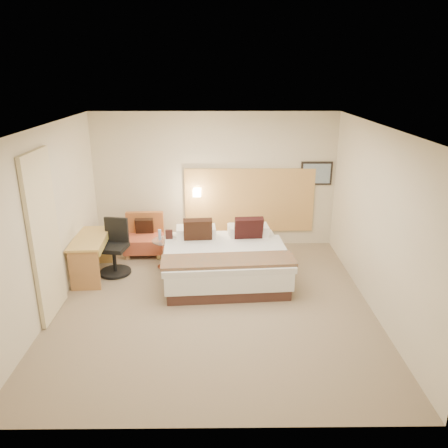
{
  "coord_description": "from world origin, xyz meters",
  "views": [
    {
      "loc": [
        0.1,
        -5.99,
        3.43
      ],
      "look_at": [
        0.17,
        0.55,
        1.12
      ],
      "focal_mm": 35.0,
      "sensor_mm": 36.0,
      "label": 1
    }
  ],
  "objects_px": {
    "lounge_chair": "(144,238)",
    "desk_chair": "(115,252)",
    "side_table": "(166,252)",
    "desk": "(92,246)",
    "bed": "(225,259)"
  },
  "relations": [
    {
      "from": "lounge_chair",
      "to": "desk",
      "type": "distance_m",
      "value": 1.29
    },
    {
      "from": "side_table",
      "to": "desk",
      "type": "xyz_separation_m",
      "value": [
        -1.23,
        -0.33,
        0.27
      ]
    },
    {
      "from": "desk",
      "to": "side_table",
      "type": "bearing_deg",
      "value": 15.03
    },
    {
      "from": "lounge_chair",
      "to": "desk",
      "type": "bearing_deg",
      "value": -125.17
    },
    {
      "from": "side_table",
      "to": "lounge_chair",
      "type": "bearing_deg",
      "value": 125.73
    },
    {
      "from": "bed",
      "to": "desk_chair",
      "type": "xyz_separation_m",
      "value": [
        -1.94,
        0.17,
        0.08
      ]
    },
    {
      "from": "lounge_chair",
      "to": "desk_chair",
      "type": "xyz_separation_m",
      "value": [
        -0.37,
        -0.9,
        0.09
      ]
    },
    {
      "from": "lounge_chair",
      "to": "side_table",
      "type": "bearing_deg",
      "value": -54.27
    },
    {
      "from": "lounge_chair",
      "to": "desk_chair",
      "type": "bearing_deg",
      "value": -112.19
    },
    {
      "from": "bed",
      "to": "desk_chair",
      "type": "height_order",
      "value": "bed"
    },
    {
      "from": "bed",
      "to": "desk",
      "type": "bearing_deg",
      "value": 179.09
    },
    {
      "from": "side_table",
      "to": "desk",
      "type": "relative_size",
      "value": 0.45
    },
    {
      "from": "desk",
      "to": "bed",
      "type": "bearing_deg",
      "value": -0.91
    },
    {
      "from": "lounge_chair",
      "to": "desk",
      "type": "height_order",
      "value": "lounge_chair"
    },
    {
      "from": "lounge_chair",
      "to": "side_table",
      "type": "height_order",
      "value": "lounge_chair"
    }
  ]
}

